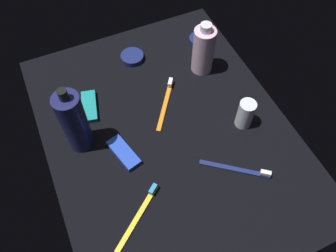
# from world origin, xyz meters

# --- Properties ---
(ground_plane) EXTENTS (0.84, 0.64, 0.01)m
(ground_plane) POSITION_xyz_m (0.00, 0.00, -0.01)
(ground_plane) COLOR black
(lotion_bottle) EXTENTS (0.06, 0.06, 0.22)m
(lotion_bottle) POSITION_xyz_m (-0.06, -0.22, 0.10)
(lotion_bottle) COLOR #1B1E4F
(lotion_bottle) RESTS_ON ground_plane
(bodywash_bottle) EXTENTS (0.06, 0.06, 0.17)m
(bodywash_bottle) POSITION_xyz_m (-0.17, 0.19, 0.08)
(bodywash_bottle) COLOR silver
(bodywash_bottle) RESTS_ON ground_plane
(deodorant_stick) EXTENTS (0.04, 0.04, 0.09)m
(deodorant_stick) POSITION_xyz_m (0.06, 0.20, 0.04)
(deodorant_stick) COLOR silver
(deodorant_stick) RESTS_ON ground_plane
(toothbrush_orange) EXTENTS (0.15, 0.11, 0.02)m
(toothbrush_orange) POSITION_xyz_m (-0.09, 0.04, 0.01)
(toothbrush_orange) COLOR orange
(toothbrush_orange) RESTS_ON ground_plane
(toothbrush_yellow) EXTENTS (0.12, 0.15, 0.02)m
(toothbrush_yellow) POSITION_xyz_m (0.18, -0.15, 0.01)
(toothbrush_yellow) COLOR yellow
(toothbrush_yellow) RESTS_ON ground_plane
(toothbrush_navy) EXTENTS (0.12, 0.15, 0.02)m
(toothbrush_navy) POSITION_xyz_m (0.18, 0.12, 0.01)
(toothbrush_navy) COLOR navy
(toothbrush_navy) RESTS_ON ground_plane
(snack_bar_blue) EXTENTS (0.11, 0.07, 0.01)m
(snack_bar_blue) POSITION_xyz_m (0.02, -0.13, 0.01)
(snack_bar_blue) COLOR blue
(snack_bar_blue) RESTS_ON ground_plane
(snack_bar_teal) EXTENTS (0.11, 0.06, 0.01)m
(snack_bar_teal) POSITION_xyz_m (-0.16, -0.17, 0.01)
(snack_bar_teal) COLOR teal
(snack_bar_teal) RESTS_ON ground_plane
(cream_tin_left) EXTENTS (0.06, 0.06, 0.02)m
(cream_tin_left) POSITION_xyz_m (-0.27, 0.23, 0.01)
(cream_tin_left) COLOR navy
(cream_tin_left) RESTS_ON ground_plane
(cream_tin_right) EXTENTS (0.07, 0.07, 0.02)m
(cream_tin_right) POSITION_xyz_m (-0.29, 0.01, 0.01)
(cream_tin_right) COLOR navy
(cream_tin_right) RESTS_ON ground_plane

